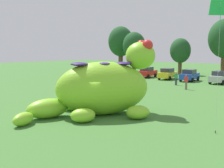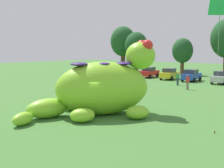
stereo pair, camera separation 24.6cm
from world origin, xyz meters
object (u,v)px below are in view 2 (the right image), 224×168
object	(u,v)px
spectator_wandering	(124,78)
car_yellow	(169,74)
car_silver	(222,77)
giant_inflatable_creature	(103,87)
car_red	(149,72)
spectator_far_side	(188,82)
spectator_near_inflatable	(178,79)
tethered_flying_kite	(220,3)
car_blue	(191,75)

from	to	relation	value
spectator_wandering	car_yellow	bearing A→B (deg)	80.75
car_silver	spectator_wandering	xyz separation A→B (m)	(-9.80, -8.73, -0.01)
giant_inflatable_creature	car_red	size ratio (longest dim) A/B	2.41
spectator_far_side	car_red	bearing A→B (deg)	140.84
spectator_near_inflatable	spectator_far_side	bearing A→B (deg)	-46.11
car_yellow	spectator_far_side	bearing A→B (deg)	-49.97
spectator_far_side	spectator_wandering	bearing A→B (deg)	-177.60
giant_inflatable_creature	tethered_flying_kite	distance (m)	9.43
car_blue	tethered_flying_kite	distance (m)	28.00
giant_inflatable_creature	car_red	xyz separation A→B (m)	(-12.97, 25.29, -1.07)
car_blue	giant_inflatable_creature	bearing A→B (deg)	-78.22
spectator_near_inflatable	spectator_wandering	bearing A→B (deg)	-151.31
car_yellow	spectator_wandering	xyz separation A→B (m)	(-1.51, -9.27, -0.01)
car_yellow	spectator_wandering	distance (m)	9.40
car_yellow	spectator_wandering	size ratio (longest dim) A/B	2.51
car_silver	car_red	bearing A→B (deg)	175.05
car_silver	spectator_far_side	xyz separation A→B (m)	(-0.82, -8.36, -0.01)
car_yellow	spectator_near_inflatable	bearing A→B (deg)	-52.09
spectator_far_side	car_yellow	bearing A→B (deg)	130.03
spectator_near_inflatable	tethered_flying_kite	world-z (taller)	tethered_flying_kite
car_blue	car_silver	distance (m)	4.55
car_silver	spectator_far_side	bearing A→B (deg)	-95.61
spectator_wandering	tethered_flying_kite	bearing A→B (deg)	-39.32
car_blue	spectator_far_side	world-z (taller)	car_blue
giant_inflatable_creature	car_blue	xyz separation A→B (m)	(-5.11, 24.49, -1.07)
spectator_near_inflatable	car_silver	bearing A→B (deg)	55.63
spectator_far_side	car_blue	bearing A→B (deg)	113.30
giant_inflatable_creature	spectator_wandering	world-z (taller)	giant_inflatable_creature
spectator_wandering	spectator_far_side	bearing A→B (deg)	2.40
spectator_wandering	spectator_far_side	distance (m)	8.99
spectator_near_inflatable	spectator_far_side	size ratio (longest dim) A/B	1.00
spectator_far_side	tethered_flying_kite	xyz separation A→B (m)	(9.32, -15.37, 6.16)
giant_inflatable_creature	car_silver	xyz separation A→B (m)	(-0.57, 24.22, -1.07)
spectator_near_inflatable	car_red	bearing A→B (deg)	143.48
car_blue	spectator_wandering	size ratio (longest dim) A/B	2.49
spectator_near_inflatable	spectator_wandering	size ratio (longest dim) A/B	1.00
giant_inflatable_creature	car_yellow	size ratio (longest dim) A/B	2.38
car_yellow	car_blue	bearing A→B (deg)	-4.07
car_yellow	spectator_far_side	size ratio (longest dim) A/B	2.51
car_blue	car_silver	world-z (taller)	same
car_yellow	car_silver	bearing A→B (deg)	-3.72
spectator_near_inflatable	tethered_flying_kite	size ratio (longest dim) A/B	0.22
car_red	car_yellow	world-z (taller)	same
car_silver	tethered_flying_kite	bearing A→B (deg)	-70.29
car_yellow	spectator_near_inflatable	distance (m)	7.51
car_yellow	spectator_far_side	distance (m)	11.62
spectator_near_inflatable	spectator_wandering	world-z (taller)	same
car_red	spectator_near_inflatable	size ratio (longest dim) A/B	2.48
car_yellow	spectator_wandering	bearing A→B (deg)	-99.25
car_silver	car_yellow	bearing A→B (deg)	176.28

